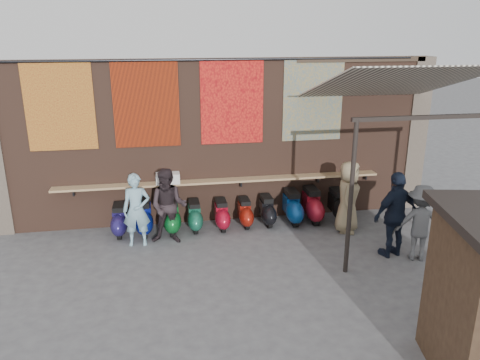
{
  "coord_description": "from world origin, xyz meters",
  "views": [
    {
      "loc": [
        -1.43,
        -8.49,
        4.62
      ],
      "look_at": [
        0.27,
        1.2,
        1.46
      ],
      "focal_mm": 35.0,
      "sensor_mm": 36.0,
      "label": 1
    }
  ],
  "objects_px": {
    "scooter_stool_1": "(144,217)",
    "shopper_grey": "(420,223)",
    "shelf_box": "(168,178)",
    "scooter_stool_9": "(338,205)",
    "scooter_stool_6": "(267,211)",
    "scooter_stool_0": "(119,220)",
    "diner_left": "(137,210)",
    "scooter_stool_4": "(222,215)",
    "diner_right": "(169,206)",
    "scooter_stool_7": "(292,207)",
    "shopper_tan": "(348,197)",
    "scooter_stool_5": "(245,213)",
    "scooter_stool_2": "(172,216)",
    "scooter_stool_8": "(312,205)",
    "shopper_navy": "(396,215)",
    "scooter_stool_3": "(195,216)"
  },
  "relations": [
    {
      "from": "scooter_stool_1",
      "to": "shopper_grey",
      "type": "height_order",
      "value": "shopper_grey"
    },
    {
      "from": "shelf_box",
      "to": "scooter_stool_9",
      "type": "height_order",
      "value": "shelf_box"
    },
    {
      "from": "shelf_box",
      "to": "scooter_stool_6",
      "type": "xyz_separation_m",
      "value": [
        2.39,
        -0.28,
        -0.89
      ]
    },
    {
      "from": "scooter_stool_9",
      "to": "shopper_grey",
      "type": "height_order",
      "value": "shopper_grey"
    },
    {
      "from": "scooter_stool_0",
      "to": "diner_left",
      "type": "xyz_separation_m",
      "value": [
        0.45,
        -0.59,
        0.46
      ]
    },
    {
      "from": "scooter_stool_4",
      "to": "diner_right",
      "type": "distance_m",
      "value": 1.48
    },
    {
      "from": "scooter_stool_9",
      "to": "shopper_grey",
      "type": "distance_m",
      "value": 2.51
    },
    {
      "from": "scooter_stool_7",
      "to": "shopper_tan",
      "type": "relative_size",
      "value": 0.5
    },
    {
      "from": "scooter_stool_4",
      "to": "scooter_stool_5",
      "type": "bearing_deg",
      "value": 6.26
    },
    {
      "from": "diner_left",
      "to": "diner_right",
      "type": "bearing_deg",
      "value": 2.61
    },
    {
      "from": "scooter_stool_2",
      "to": "scooter_stool_8",
      "type": "distance_m",
      "value": 3.51
    },
    {
      "from": "scooter_stool_5",
      "to": "scooter_stool_2",
      "type": "bearing_deg",
      "value": -177.73
    },
    {
      "from": "shopper_tan",
      "to": "scooter_stool_9",
      "type": "bearing_deg",
      "value": 25.78
    },
    {
      "from": "shelf_box",
      "to": "shopper_tan",
      "type": "xyz_separation_m",
      "value": [
        4.18,
        -1.0,
        -0.38
      ]
    },
    {
      "from": "scooter_stool_9",
      "to": "shopper_navy",
      "type": "relative_size",
      "value": 0.44
    },
    {
      "from": "scooter_stool_9",
      "to": "shopper_grey",
      "type": "xyz_separation_m",
      "value": [
        0.86,
        -2.32,
        0.42
      ]
    },
    {
      "from": "scooter_stool_6",
      "to": "shopper_tan",
      "type": "bearing_deg",
      "value": -22.05
    },
    {
      "from": "scooter_stool_2",
      "to": "diner_right",
      "type": "distance_m",
      "value": 0.72
    },
    {
      "from": "diner_right",
      "to": "shopper_tan",
      "type": "distance_m",
      "value": 4.2
    },
    {
      "from": "scooter_stool_8",
      "to": "shopper_grey",
      "type": "distance_m",
      "value": 2.84
    },
    {
      "from": "shelf_box",
      "to": "scooter_stool_2",
      "type": "distance_m",
      "value": 0.91
    },
    {
      "from": "diner_left",
      "to": "scooter_stool_7",
      "type": "bearing_deg",
      "value": 11.91
    },
    {
      "from": "scooter_stool_5",
      "to": "diner_right",
      "type": "distance_m",
      "value": 2.03
    },
    {
      "from": "scooter_stool_7",
      "to": "shopper_tan",
      "type": "height_order",
      "value": "shopper_tan"
    },
    {
      "from": "scooter_stool_5",
      "to": "shopper_tan",
      "type": "relative_size",
      "value": 0.41
    },
    {
      "from": "scooter_stool_5",
      "to": "shopper_navy",
      "type": "relative_size",
      "value": 0.38
    },
    {
      "from": "scooter_stool_4",
      "to": "shopper_grey",
      "type": "relative_size",
      "value": 0.46
    },
    {
      "from": "shelf_box",
      "to": "scooter_stool_6",
      "type": "distance_m",
      "value": 2.56
    },
    {
      "from": "shelf_box",
      "to": "shopper_grey",
      "type": "relative_size",
      "value": 0.34
    },
    {
      "from": "scooter_stool_4",
      "to": "scooter_stool_3",
      "type": "bearing_deg",
      "value": 177.47
    },
    {
      "from": "scooter_stool_1",
      "to": "scooter_stool_8",
      "type": "distance_m",
      "value": 4.15
    },
    {
      "from": "scooter_stool_2",
      "to": "shopper_navy",
      "type": "height_order",
      "value": "shopper_navy"
    },
    {
      "from": "scooter_stool_8",
      "to": "shopper_tan",
      "type": "bearing_deg",
      "value": -49.65
    },
    {
      "from": "scooter_stool_0",
      "to": "scooter_stool_1",
      "type": "height_order",
      "value": "scooter_stool_1"
    },
    {
      "from": "shelf_box",
      "to": "scooter_stool_7",
      "type": "height_order",
      "value": "shelf_box"
    },
    {
      "from": "scooter_stool_1",
      "to": "shopper_navy",
      "type": "xyz_separation_m",
      "value": [
        5.25,
        -2.06,
        0.53
      ]
    },
    {
      "from": "scooter_stool_8",
      "to": "scooter_stool_9",
      "type": "height_order",
      "value": "scooter_stool_8"
    },
    {
      "from": "scooter_stool_1",
      "to": "scooter_stool_3",
      "type": "distance_m",
      "value": 1.19
    },
    {
      "from": "scooter_stool_3",
      "to": "scooter_stool_6",
      "type": "xyz_separation_m",
      "value": [
        1.8,
        0.04,
        0.0
      ]
    },
    {
      "from": "scooter_stool_7",
      "to": "diner_right",
      "type": "relative_size",
      "value": 0.5
    },
    {
      "from": "scooter_stool_0",
      "to": "scooter_stool_8",
      "type": "xyz_separation_m",
      "value": [
        4.73,
        0.04,
        0.06
      ]
    },
    {
      "from": "diner_right",
      "to": "scooter_stool_3",
      "type": "bearing_deg",
      "value": 56.01
    },
    {
      "from": "scooter_stool_6",
      "to": "shopper_grey",
      "type": "xyz_separation_m",
      "value": [
        2.7,
        -2.35,
        0.46
      ]
    },
    {
      "from": "shopper_tan",
      "to": "shopper_navy",
      "type": "bearing_deg",
      "value": -130.86
    },
    {
      "from": "diner_left",
      "to": "shopper_navy",
      "type": "xyz_separation_m",
      "value": [
        5.39,
        -1.49,
        0.11
      ]
    },
    {
      "from": "scooter_stool_0",
      "to": "scooter_stool_7",
      "type": "xyz_separation_m",
      "value": [
        4.21,
        0.02,
        0.04
      ]
    },
    {
      "from": "scooter_stool_3",
      "to": "scooter_stool_9",
      "type": "xyz_separation_m",
      "value": [
        3.64,
        0.01,
        0.04
      ]
    },
    {
      "from": "scooter_stool_7",
      "to": "shopper_grey",
      "type": "height_order",
      "value": "shopper_grey"
    },
    {
      "from": "scooter_stool_5",
      "to": "diner_right",
      "type": "relative_size",
      "value": 0.41
    },
    {
      "from": "scooter_stool_0",
      "to": "scooter_stool_6",
      "type": "relative_size",
      "value": 1.03
    }
  ]
}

